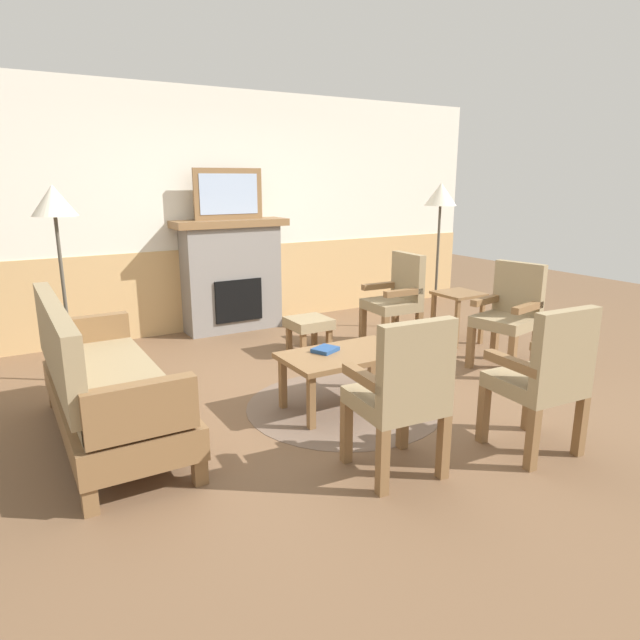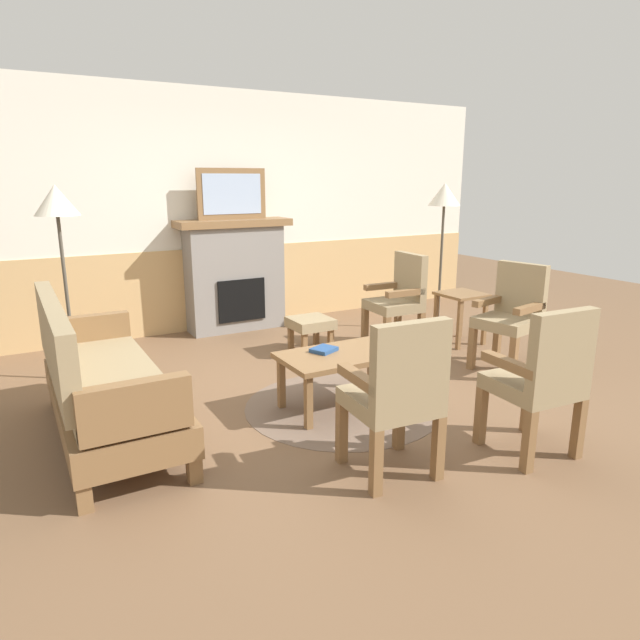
{
  "view_description": "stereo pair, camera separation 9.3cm",
  "coord_description": "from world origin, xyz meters",
  "px_view_note": "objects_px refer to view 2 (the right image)",
  "views": [
    {
      "loc": [
        -2.35,
        -3.61,
        1.73
      ],
      "look_at": [
        0.0,
        0.35,
        0.55
      ],
      "focal_mm": 31.18,
      "sensor_mm": 36.0,
      "label": 1
    },
    {
      "loc": [
        -2.27,
        -3.66,
        1.73
      ],
      "look_at": [
        0.0,
        0.35,
        0.55
      ],
      "focal_mm": 31.18,
      "sensor_mm": 36.0,
      "label": 2
    }
  ],
  "objects_px": {
    "armchair_by_window_left": "(399,296)",
    "floor_lamp_by_couch": "(57,213)",
    "armchair_front_center": "(542,376)",
    "floor_lamp_by_chairs": "(444,204)",
    "book_on_table": "(324,350)",
    "side_table": "(461,304)",
    "coffee_table": "(343,359)",
    "couch": "(102,384)",
    "armchair_front_left": "(397,391)",
    "footstool": "(310,325)",
    "fireplace": "(235,274)",
    "armchair_near_fireplace": "(512,312)",
    "framed_picture": "(232,194)"
  },
  "relations": [
    {
      "from": "coffee_table",
      "to": "armchair_near_fireplace",
      "type": "distance_m",
      "value": 1.84
    },
    {
      "from": "book_on_table",
      "to": "armchair_front_left",
      "type": "relative_size",
      "value": 0.19
    },
    {
      "from": "couch",
      "to": "floor_lamp_by_chairs",
      "type": "height_order",
      "value": "floor_lamp_by_chairs"
    },
    {
      "from": "armchair_front_left",
      "to": "book_on_table",
      "type": "bearing_deg",
      "value": 81.71
    },
    {
      "from": "armchair_by_window_left",
      "to": "armchair_front_center",
      "type": "relative_size",
      "value": 1.0
    },
    {
      "from": "fireplace",
      "to": "floor_lamp_by_chairs",
      "type": "relative_size",
      "value": 0.77
    },
    {
      "from": "framed_picture",
      "to": "footstool",
      "type": "relative_size",
      "value": 2.0
    },
    {
      "from": "fireplace",
      "to": "side_table",
      "type": "xyz_separation_m",
      "value": [
        1.88,
        -1.73,
        -0.22
      ]
    },
    {
      "from": "footstool",
      "to": "coffee_table",
      "type": "bearing_deg",
      "value": -108.5
    },
    {
      "from": "fireplace",
      "to": "side_table",
      "type": "height_order",
      "value": "fireplace"
    },
    {
      "from": "armchair_near_fireplace",
      "to": "armchair_front_center",
      "type": "xyz_separation_m",
      "value": [
        -1.17,
        -1.29,
        0.0
      ]
    },
    {
      "from": "fireplace",
      "to": "floor_lamp_by_chairs",
      "type": "xyz_separation_m",
      "value": [
        2.09,
        -1.15,
        0.8
      ]
    },
    {
      "from": "book_on_table",
      "to": "armchair_front_left",
      "type": "height_order",
      "value": "armchair_front_left"
    },
    {
      "from": "armchair_by_window_left",
      "to": "floor_lamp_by_couch",
      "type": "distance_m",
      "value": 3.28
    },
    {
      "from": "armchair_front_left",
      "to": "armchair_near_fireplace",
      "type": "bearing_deg",
      "value": 26.43
    },
    {
      "from": "book_on_table",
      "to": "side_table",
      "type": "height_order",
      "value": "side_table"
    },
    {
      "from": "armchair_front_center",
      "to": "floor_lamp_by_couch",
      "type": "relative_size",
      "value": 0.58
    },
    {
      "from": "couch",
      "to": "side_table",
      "type": "xyz_separation_m",
      "value": [
        3.7,
        0.53,
        0.04
      ]
    },
    {
      "from": "armchair_by_window_left",
      "to": "armchair_front_left",
      "type": "relative_size",
      "value": 1.0
    },
    {
      "from": "couch",
      "to": "side_table",
      "type": "bearing_deg",
      "value": 8.22
    },
    {
      "from": "side_table",
      "to": "floor_lamp_by_chairs",
      "type": "bearing_deg",
      "value": 70.41
    },
    {
      "from": "fireplace",
      "to": "book_on_table",
      "type": "xyz_separation_m",
      "value": [
        -0.24,
        -2.49,
        -0.2
      ]
    },
    {
      "from": "armchair_near_fireplace",
      "to": "side_table",
      "type": "distance_m",
      "value": 0.87
    },
    {
      "from": "floor_lamp_by_chairs",
      "to": "fireplace",
      "type": "bearing_deg",
      "value": 151.17
    },
    {
      "from": "armchair_front_center",
      "to": "floor_lamp_by_chairs",
      "type": "height_order",
      "value": "floor_lamp_by_chairs"
    },
    {
      "from": "couch",
      "to": "footstool",
      "type": "xyz_separation_m",
      "value": [
        2.14,
        1.03,
        -0.11
      ]
    },
    {
      "from": "floor_lamp_by_chairs",
      "to": "book_on_table",
      "type": "bearing_deg",
      "value": -150.14
    },
    {
      "from": "floor_lamp_by_chairs",
      "to": "footstool",
      "type": "bearing_deg",
      "value": -177.2
    },
    {
      "from": "armchair_front_left",
      "to": "armchair_front_center",
      "type": "distance_m",
      "value": 0.97
    },
    {
      "from": "armchair_by_window_left",
      "to": "fireplace",
      "type": "bearing_deg",
      "value": 129.22
    },
    {
      "from": "book_on_table",
      "to": "armchair_by_window_left",
      "type": "height_order",
      "value": "armchair_by_window_left"
    },
    {
      "from": "floor_lamp_by_chairs",
      "to": "armchair_front_center",
      "type": "bearing_deg",
      "value": -119.83
    },
    {
      "from": "fireplace",
      "to": "armchair_by_window_left",
      "type": "height_order",
      "value": "fireplace"
    },
    {
      "from": "framed_picture",
      "to": "floor_lamp_by_chairs",
      "type": "relative_size",
      "value": 0.48
    },
    {
      "from": "armchair_front_left",
      "to": "coffee_table",
      "type": "bearing_deg",
      "value": 74.98
    },
    {
      "from": "footstool",
      "to": "floor_lamp_by_couch",
      "type": "distance_m",
      "value": 2.5
    },
    {
      "from": "couch",
      "to": "armchair_front_center",
      "type": "relative_size",
      "value": 1.84
    },
    {
      "from": "armchair_front_center",
      "to": "floor_lamp_by_couch",
      "type": "xyz_separation_m",
      "value": [
        -2.4,
        2.96,
        0.91
      ]
    },
    {
      "from": "armchair_front_center",
      "to": "side_table",
      "type": "xyz_separation_m",
      "value": [
        1.35,
        2.13,
        -0.1
      ]
    },
    {
      "from": "armchair_front_center",
      "to": "side_table",
      "type": "height_order",
      "value": "armchair_front_center"
    },
    {
      "from": "footstool",
      "to": "armchair_near_fireplace",
      "type": "distance_m",
      "value": 1.94
    },
    {
      "from": "framed_picture",
      "to": "armchair_near_fireplace",
      "type": "relative_size",
      "value": 0.82
    },
    {
      "from": "armchair_front_center",
      "to": "armchair_near_fireplace",
      "type": "bearing_deg",
      "value": 47.79
    },
    {
      "from": "armchair_front_center",
      "to": "floor_lamp_by_couch",
      "type": "bearing_deg",
      "value": 129.01
    },
    {
      "from": "armchair_by_window_left",
      "to": "floor_lamp_by_couch",
      "type": "relative_size",
      "value": 0.58
    },
    {
      "from": "footstool",
      "to": "side_table",
      "type": "xyz_separation_m",
      "value": [
        1.56,
        -0.49,
        0.15
      ]
    },
    {
      "from": "framed_picture",
      "to": "couch",
      "type": "relative_size",
      "value": 0.44
    },
    {
      "from": "armchair_near_fireplace",
      "to": "floor_lamp_by_chairs",
      "type": "relative_size",
      "value": 0.58
    },
    {
      "from": "side_table",
      "to": "coffee_table",
      "type": "bearing_deg",
      "value": -156.92
    },
    {
      "from": "book_on_table",
      "to": "armchair_front_center",
      "type": "bearing_deg",
      "value": -60.49
    }
  ]
}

